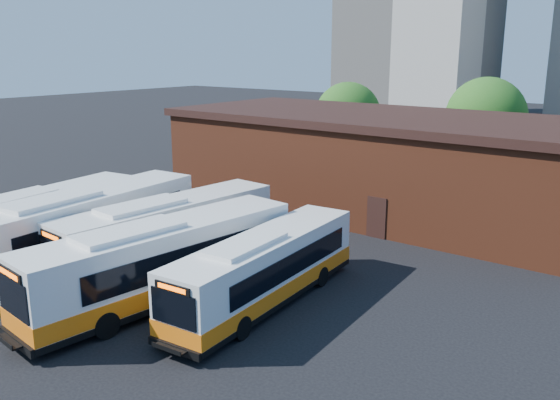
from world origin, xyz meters
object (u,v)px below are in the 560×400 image
Objects in this scene: bus_farwest at (42,222)px; bus_east at (264,272)px; bus_midwest at (168,234)px; bus_west at (82,231)px; bus_mideast at (163,265)px; transit_worker at (167,316)px.

bus_east is at bearing -0.06° from bus_farwest.
bus_farwest is 7.56m from bus_midwest.
bus_west reaches higher than bus_mideast.
bus_mideast is (3.26, -3.20, 0.07)m from bus_midwest.
bus_midwest is at bearing 12.71° from bus_farwest.
bus_midwest is at bearing 56.05° from transit_worker.
bus_farwest is 0.88× the size of bus_west.
bus_mideast is 3.49m from transit_worker.
bus_midwest is at bearing 141.51° from bus_mideast.
bus_west is 1.05× the size of bus_mideast.
bus_midwest is (3.43, 2.61, -0.16)m from bus_west.
bus_farwest is at bearing -177.46° from bus_east.
bus_farwest is at bearing 86.40° from transit_worker.
bus_west is 1.10× the size of bus_midwest.
bus_midwest is 4.57m from bus_mideast.
bus_west is at bearing -138.38° from bus_midwest.
bus_west is 6.72m from bus_mideast.
bus_mideast is at bearing 58.86° from transit_worker.
bus_farwest is 0.97× the size of bus_midwest.
bus_farwest is 1.06× the size of bus_east.
bus_mideast is 1.14× the size of bus_east.
transit_worker is (9.32, -2.77, -0.85)m from bus_west.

